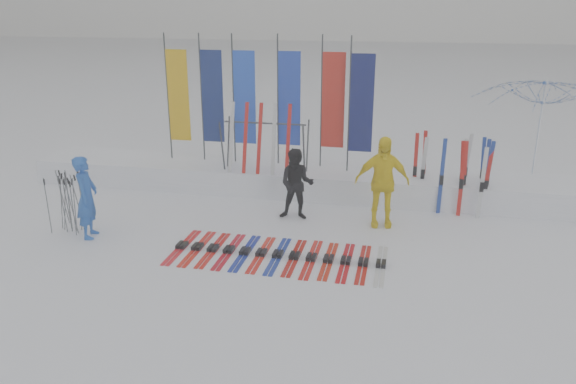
% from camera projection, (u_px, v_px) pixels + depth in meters
% --- Properties ---
extents(ground, '(120.00, 120.00, 0.00)m').
position_uv_depth(ground, '(257.00, 274.00, 9.83)').
color(ground, white).
rests_on(ground, ground).
extents(snow_bank, '(14.00, 1.60, 0.60)m').
position_uv_depth(snow_bank, '(306.00, 180.00, 13.98)').
color(snow_bank, white).
rests_on(snow_bank, ground).
extents(person_blue, '(0.54, 0.69, 1.68)m').
position_uv_depth(person_blue, '(87.00, 197.00, 11.13)').
color(person_blue, '#1E51B3').
rests_on(person_blue, ground).
extents(person_black, '(0.79, 0.63, 1.56)m').
position_uv_depth(person_black, '(297.00, 184.00, 12.10)').
color(person_black, black).
rests_on(person_black, ground).
extents(person_yellow, '(1.19, 0.65, 1.93)m').
position_uv_depth(person_yellow, '(382.00, 182.00, 11.67)').
color(person_yellow, yellow).
rests_on(person_yellow, ground).
extents(tent_canopy, '(4.21, 4.24, 2.95)m').
position_uv_depth(tent_canopy, '(540.00, 139.00, 13.11)').
color(tent_canopy, white).
rests_on(tent_canopy, ground).
extents(ski_row, '(3.99, 1.69, 0.07)m').
position_uv_depth(ski_row, '(278.00, 255.00, 10.49)').
color(ski_row, red).
rests_on(ski_row, ground).
extents(pole_cluster, '(0.64, 0.61, 1.26)m').
position_uv_depth(pole_cluster, '(69.00, 203.00, 11.54)').
color(pole_cluster, '#595B60').
rests_on(pole_cluster, ground).
extents(feather_flags, '(5.24, 0.31, 3.20)m').
position_uv_depth(feather_flags, '(267.00, 99.00, 13.79)').
color(feather_flags, '#383A3F').
rests_on(feather_flags, ground).
extents(ski_rack, '(2.04, 0.80, 1.23)m').
position_uv_depth(ski_rack, '(265.00, 139.00, 13.45)').
color(ski_rack, '#383A3F').
rests_on(ski_rack, ground).
extents(upright_skis, '(1.64, 1.19, 1.70)m').
position_uv_depth(upright_skis, '(459.00, 174.00, 12.71)').
color(upright_skis, silver).
rests_on(upright_skis, ground).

